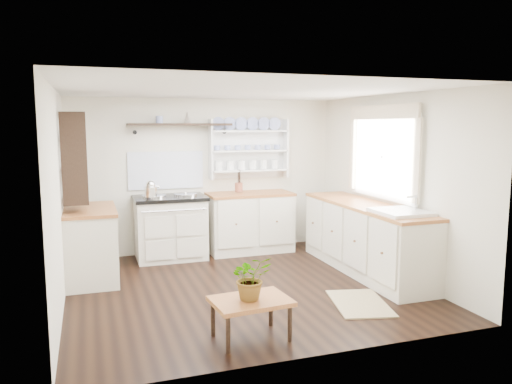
{
  "coord_description": "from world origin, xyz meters",
  "views": [
    {
      "loc": [
        -1.7,
        -5.47,
        1.92
      ],
      "look_at": [
        0.24,
        0.25,
        1.1
      ],
      "focal_mm": 35.0,
      "sensor_mm": 36.0,
      "label": 1
    }
  ],
  "objects": [
    {
      "name": "floor",
      "position": [
        0.0,
        0.0,
        0.0
      ],
      "size": [
        4.0,
        3.8,
        0.01
      ],
      "primitive_type": "cube",
      "color": "black",
      "rests_on": "ground"
    },
    {
      "name": "wall_back",
      "position": [
        0.0,
        1.9,
        1.15
      ],
      "size": [
        4.0,
        0.02,
        2.3
      ],
      "primitive_type": "cube",
      "color": "beige",
      "rests_on": "ground"
    },
    {
      "name": "wall_right",
      "position": [
        2.0,
        0.0,
        1.15
      ],
      "size": [
        0.02,
        3.8,
        2.3
      ],
      "primitive_type": "cube",
      "color": "beige",
      "rests_on": "ground"
    },
    {
      "name": "wall_left",
      "position": [
        -2.0,
        0.0,
        1.15
      ],
      "size": [
        0.02,
        3.8,
        2.3
      ],
      "primitive_type": "cube",
      "color": "beige",
      "rests_on": "ground"
    },
    {
      "name": "ceiling",
      "position": [
        0.0,
        0.0,
        2.3
      ],
      "size": [
        4.0,
        3.8,
        0.01
      ],
      "primitive_type": "cube",
      "color": "white",
      "rests_on": "wall_back"
    },
    {
      "name": "window",
      "position": [
        1.95,
        0.15,
        1.56
      ],
      "size": [
        0.08,
        1.55,
        1.22
      ],
      "color": "white",
      "rests_on": "wall_right"
    },
    {
      "name": "aga_cooker",
      "position": [
        -0.61,
        1.57,
        0.46
      ],
      "size": [
        1.01,
        0.7,
        0.94
      ],
      "color": "beige",
      "rests_on": "floor"
    },
    {
      "name": "back_cabinets",
      "position": [
        0.6,
        1.6,
        0.46
      ],
      "size": [
        1.27,
        0.63,
        0.9
      ],
      "color": "beige",
      "rests_on": "floor"
    },
    {
      "name": "right_cabinets",
      "position": [
        1.7,
        0.1,
        0.46
      ],
      "size": [
        0.62,
        2.43,
        0.9
      ],
      "color": "beige",
      "rests_on": "floor"
    },
    {
      "name": "belfast_sink",
      "position": [
        1.7,
        -0.65,
        0.8
      ],
      "size": [
        0.55,
        0.6,
        0.45
      ],
      "color": "white",
      "rests_on": "right_cabinets"
    },
    {
      "name": "left_cabinets",
      "position": [
        -1.7,
        0.9,
        0.46
      ],
      "size": [
        0.62,
        1.13,
        0.9
      ],
      "color": "beige",
      "rests_on": "floor"
    },
    {
      "name": "plate_rack",
      "position": [
        0.65,
        1.86,
        1.56
      ],
      "size": [
        1.2,
        0.22,
        0.9
      ],
      "color": "white",
      "rests_on": "wall_back"
    },
    {
      "name": "high_shelf",
      "position": [
        -0.4,
        1.78,
        1.91
      ],
      "size": [
        1.5,
        0.29,
        0.16
      ],
      "color": "black",
      "rests_on": "wall_back"
    },
    {
      "name": "left_shelving",
      "position": [
        -1.84,
        0.9,
        1.55
      ],
      "size": [
        0.28,
        0.8,
        1.05
      ],
      "primitive_type": "cube",
      "color": "black",
      "rests_on": "wall_left"
    },
    {
      "name": "kettle",
      "position": [
        -0.89,
        1.45,
        1.04
      ],
      "size": [
        0.18,
        0.18,
        0.22
      ],
      "primitive_type": null,
      "color": "silver",
      "rests_on": "aga_cooker"
    },
    {
      "name": "utensil_crock",
      "position": [
        0.45,
        1.68,
        0.98
      ],
      "size": [
        0.12,
        0.12,
        0.14
      ],
      "primitive_type": "cylinder",
      "color": "brown",
      "rests_on": "back_cabinets"
    },
    {
      "name": "center_table",
      "position": [
        -0.36,
        -1.4,
        0.33
      ],
      "size": [
        0.73,
        0.55,
        0.37
      ],
      "rotation": [
        0.0,
        0.0,
        0.09
      ],
      "color": "brown",
      "rests_on": "floor"
    },
    {
      "name": "potted_plant",
      "position": [
        -0.36,
        -1.4,
        0.57
      ],
      "size": [
        0.37,
        0.32,
        0.4
      ],
      "primitive_type": "imported",
      "rotation": [
        0.0,
        0.0,
        0.04
      ],
      "color": "#3F7233",
      "rests_on": "center_table"
    },
    {
      "name": "floor_rug",
      "position": [
        1.02,
        -0.94,
        0.01
      ],
      "size": [
        0.73,
        0.95,
        0.02
      ],
      "primitive_type": "cube",
      "rotation": [
        0.0,
        0.0,
        -0.23
      ],
      "color": "#8C7351",
      "rests_on": "floor"
    }
  ]
}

